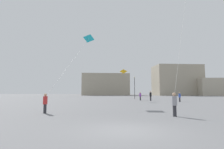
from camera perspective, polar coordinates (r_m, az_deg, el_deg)
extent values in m
plane|color=slate|center=(8.41, 4.80, -17.40)|extent=(300.00, 300.00, 0.00)
cylinder|color=#2D2D33|center=(33.83, 20.75, -7.49)|extent=(0.25, 0.25, 0.77)
cylinder|color=#3351B7|center=(33.81, 20.71, -6.27)|extent=(0.37, 0.37, 0.67)
sphere|color=tan|center=(33.80, 20.68, -5.50)|extent=(0.25, 0.25, 0.25)
cylinder|color=#2D2D33|center=(15.77, -20.56, -10.17)|extent=(0.24, 0.24, 0.73)
cylinder|color=red|center=(15.73, -20.47, -7.69)|extent=(0.35, 0.35, 0.64)
sphere|color=tan|center=(15.71, -20.42, -6.10)|extent=(0.24, 0.24, 0.24)
cylinder|color=#2D2D33|center=(37.42, 8.99, -7.55)|extent=(0.25, 0.25, 0.78)
cylinder|color=purple|center=(37.40, 8.98, -6.44)|extent=(0.37, 0.37, 0.67)
sphere|color=tan|center=(37.39, 8.97, -5.73)|extent=(0.25, 0.25, 0.25)
cylinder|color=#2D2D33|center=(36.18, 12.19, -7.51)|extent=(0.28, 0.28, 0.85)
cylinder|color=black|center=(36.17, 12.16, -6.25)|extent=(0.41, 0.41, 0.74)
sphere|color=tan|center=(36.16, 12.15, -5.45)|extent=(0.28, 0.28, 0.28)
cylinder|color=#2D2D33|center=(13.67, 19.32, -10.90)|extent=(0.25, 0.25, 0.77)
cylinder|color=gray|center=(13.62, 19.22, -7.90)|extent=(0.37, 0.37, 0.67)
sphere|color=tan|center=(13.61, 19.16, -5.98)|extent=(0.25, 0.25, 0.25)
pyramid|color=#1EB2C6|center=(27.86, -7.43, 11.30)|extent=(1.52, 1.39, 0.83)
sphere|color=#1EB2C6|center=(27.68, -7.61, 10.93)|extent=(0.10, 0.10, 0.10)
sphere|color=#1EB2C6|center=(27.53, -7.83, 10.57)|extent=(0.10, 0.10, 0.10)
sphere|color=#1EB2C6|center=(27.38, -8.05, 10.20)|extent=(0.10, 0.10, 0.10)
cylinder|color=silver|center=(21.40, -12.14, 4.81)|extent=(2.39, 11.61, 8.48)
pyramid|color=yellow|center=(35.39, 3.71, 1.00)|extent=(1.17, 0.69, 0.59)
sphere|color=yellow|center=(35.29, 3.50, 0.64)|extent=(0.10, 0.10, 0.10)
sphere|color=yellow|center=(35.21, 3.29, 0.31)|extent=(0.10, 0.10, 0.10)
sphere|color=yellow|center=(35.14, 3.08, -0.02)|extent=(0.10, 0.10, 0.10)
cylinder|color=silver|center=(36.27, 6.40, -2.69)|extent=(3.60, 1.77, 4.46)
cylinder|color=silver|center=(18.25, 21.70, 15.82)|extent=(4.34, 5.65, 13.93)
cube|color=#A39984|center=(97.26, -2.16, -3.30)|extent=(24.73, 18.22, 11.14)
cube|color=#A39984|center=(95.87, 19.91, -1.81)|extent=(22.76, 13.64, 14.91)
cube|color=#B2A893|center=(99.57, 30.74, -3.47)|extent=(21.98, 13.94, 8.01)
cylinder|color=#2D2D30|center=(44.20, 7.20, -4.42)|extent=(0.12, 0.12, 5.16)
sphere|color=#EAE5C6|center=(44.34, 7.16, -0.89)|extent=(0.36, 0.36, 0.36)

